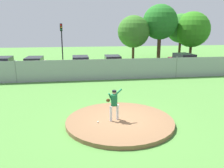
# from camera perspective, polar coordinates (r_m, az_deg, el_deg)

# --- Properties ---
(ground_plane) EXTENTS (80.00, 80.00, 0.00)m
(ground_plane) POSITION_cam_1_polar(r_m,az_deg,el_deg) (17.80, -1.59, -1.88)
(ground_plane) COLOR #4C8438
(asphalt_strip) EXTENTS (44.00, 7.00, 0.01)m
(asphalt_strip) POSITION_cam_1_polar(r_m,az_deg,el_deg) (26.04, -3.88, 3.19)
(asphalt_strip) COLOR #2B2B2D
(asphalt_strip) RESTS_ON ground_plane
(pitchers_mound) EXTENTS (5.52, 5.52, 0.20)m
(pitchers_mound) POSITION_cam_1_polar(r_m,az_deg,el_deg) (12.17, 1.91, -9.09)
(pitchers_mound) COLOR brown
(pitchers_mound) RESTS_ON ground_plane
(pitcher_youth) EXTENTS (0.82, 0.32, 1.63)m
(pitcher_youth) POSITION_cam_1_polar(r_m,az_deg,el_deg) (11.70, 0.49, -4.40)
(pitcher_youth) COLOR silver
(pitcher_youth) RESTS_ON pitchers_mound
(baseball) EXTENTS (0.07, 0.07, 0.07)m
(baseball) POSITION_cam_1_polar(r_m,az_deg,el_deg) (11.76, -3.46, -9.24)
(baseball) COLOR white
(baseball) RESTS_ON pitchers_mound
(chainlink_fence) EXTENTS (36.98, 0.07, 2.04)m
(chainlink_fence) POSITION_cam_1_polar(r_m,az_deg,el_deg) (21.46, -2.92, 3.51)
(chainlink_fence) COLOR gray
(chainlink_fence) RESTS_ON ground_plane
(parked_car_white) EXTENTS (1.91, 4.29, 1.75)m
(parked_car_white) POSITION_cam_1_polar(r_m,az_deg,el_deg) (25.35, -7.68, 4.70)
(parked_car_white) COLOR silver
(parked_car_white) RESTS_ON ground_plane
(parked_car_burgundy) EXTENTS (2.22, 4.83, 1.71)m
(parked_car_burgundy) POSITION_cam_1_polar(r_m,az_deg,el_deg) (29.04, 17.13, 5.36)
(parked_car_burgundy) COLOR maroon
(parked_car_burgundy) RESTS_ON ground_plane
(parked_car_champagne) EXTENTS (1.92, 4.55, 1.67)m
(parked_car_champagne) POSITION_cam_1_polar(r_m,az_deg,el_deg) (26.30, -18.38, 4.38)
(parked_car_champagne) COLOR tan
(parked_car_champagne) RESTS_ON ground_plane
(parked_car_silver) EXTENTS (1.99, 4.38, 1.74)m
(parked_car_silver) POSITION_cam_1_polar(r_m,az_deg,el_deg) (26.96, -25.09, 4.04)
(parked_car_silver) COLOR #B7BABF
(parked_car_silver) RESTS_ON ground_plane
(parked_car_red) EXTENTS (1.89, 4.06, 1.74)m
(parked_car_red) POSITION_cam_1_polar(r_m,az_deg,el_deg) (25.66, 0.16, 4.91)
(parked_car_red) COLOR #A81919
(parked_car_red) RESTS_ON ground_plane
(traffic_cone_orange) EXTENTS (0.40, 0.40, 0.55)m
(traffic_cone_orange) POSITION_cam_1_polar(r_m,az_deg,el_deg) (23.97, -15.21, 2.42)
(traffic_cone_orange) COLOR orange
(traffic_cone_orange) RESTS_ON asphalt_strip
(traffic_light_near) EXTENTS (0.28, 0.46, 5.16)m
(traffic_light_near) POSITION_cam_1_polar(r_m,az_deg,el_deg) (29.61, -12.19, 11.05)
(traffic_light_near) COLOR black
(traffic_light_near) RESTS_ON ground_plane
(tree_tall_centre) EXTENTS (4.52, 4.52, 6.35)m
(tree_tall_centre) POSITION_cam_1_polar(r_m,az_deg,el_deg) (33.93, 5.28, 12.62)
(tree_tall_centre) COLOR #4C331E
(tree_tall_centre) RESTS_ON ground_plane
(tree_broad_right) EXTENTS (5.00, 5.00, 7.92)m
(tree_broad_right) POSITION_cam_1_polar(r_m,az_deg,el_deg) (35.40, 11.66, 14.57)
(tree_broad_right) COLOR #4C331E
(tree_broad_right) RESTS_ON ground_plane
(tree_leaning_west) EXTENTS (4.42, 4.42, 6.73)m
(tree_leaning_west) POSITION_cam_1_polar(r_m,az_deg,el_deg) (38.28, 16.49, 12.90)
(tree_leaning_west) COLOR #4C331E
(tree_leaning_west) RESTS_ON ground_plane
(tree_broad_left) EXTENTS (5.24, 5.24, 6.97)m
(tree_broad_left) POSITION_cam_1_polar(r_m,az_deg,el_deg) (37.68, 18.98, 12.47)
(tree_broad_left) COLOR #4C331E
(tree_broad_left) RESTS_ON ground_plane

